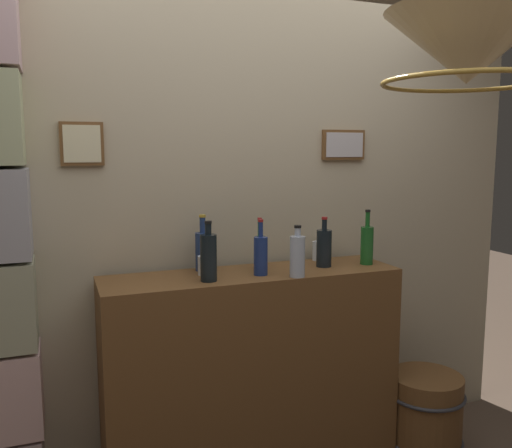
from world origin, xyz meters
name	(u,v)px	position (x,y,z in m)	size (l,w,h in m)	color
panelled_rear_partition	(234,183)	(0.00, 1.10, 1.52)	(3.50, 0.15, 2.89)	#BCAD8E
bar_shelf_unit	(253,376)	(0.00, 0.82, 0.54)	(1.49, 0.40, 1.09)	brown
liquor_bottle_sherry	(261,255)	(0.02, 0.76, 1.19)	(0.07, 0.07, 0.27)	navy
liquor_bottle_bourbon	(367,244)	(0.64, 0.79, 1.19)	(0.07, 0.07, 0.29)	#1B5921
liquor_bottle_gin	(260,251)	(0.06, 0.88, 1.18)	(0.05, 0.05, 0.27)	#194F26
liquor_bottle_vermouth	(324,247)	(0.40, 0.82, 1.19)	(0.08, 0.08, 0.26)	black
liquor_bottle_tequila	(297,255)	(0.17, 0.66, 1.19)	(0.07, 0.07, 0.25)	#B1BACC
liquor_bottle_rum	(209,257)	(-0.25, 0.73, 1.20)	(0.08, 0.08, 0.28)	black
liquor_bottle_rye	(203,250)	(-0.22, 0.95, 1.19)	(0.08, 0.08, 0.28)	navy
glass_tumbler_rocks	(205,265)	(-0.23, 0.86, 1.13)	(0.07, 0.07, 0.09)	silver
glass_tumbler_highball	(319,251)	(0.45, 0.97, 1.14)	(0.07, 0.07, 0.11)	silver
pendant_lamp	(468,50)	(0.38, -0.17, 2.01)	(0.55, 0.55, 0.58)	beige
wooden_barrel	(425,416)	(0.95, 0.65, 0.23)	(0.42, 0.42, 0.47)	brown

